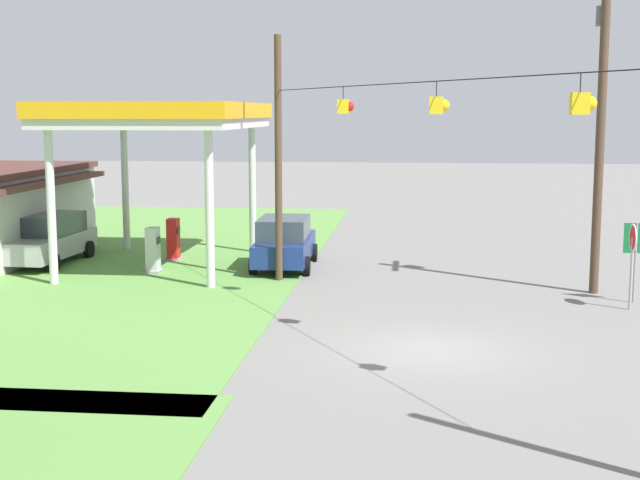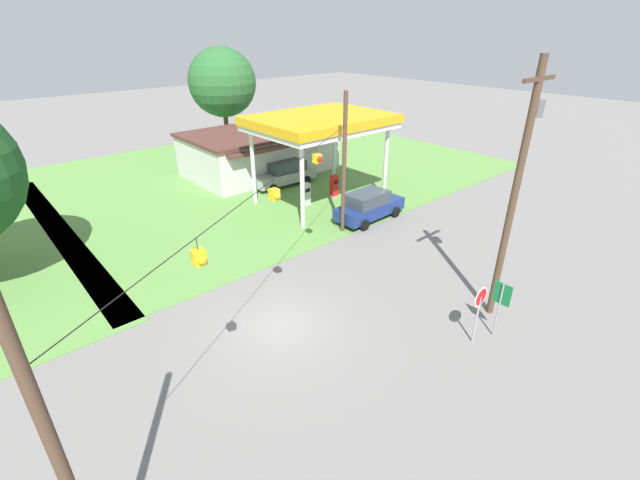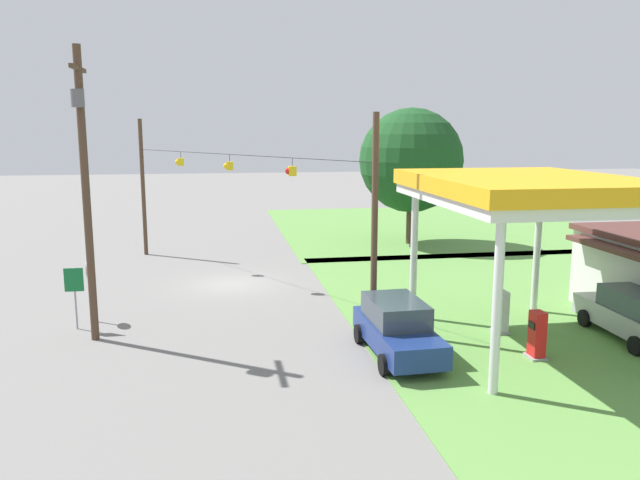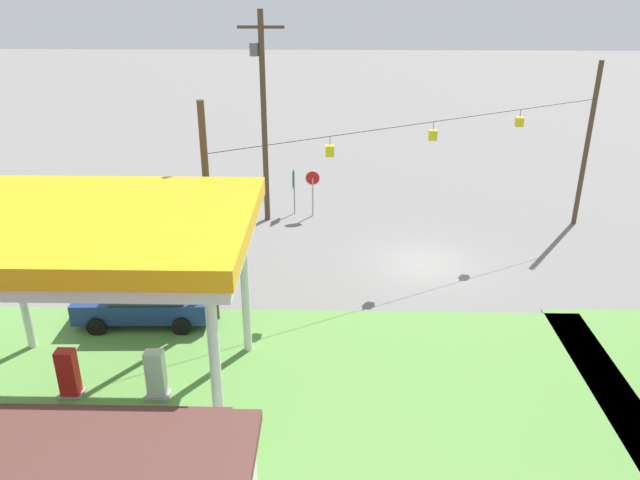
% 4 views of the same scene
% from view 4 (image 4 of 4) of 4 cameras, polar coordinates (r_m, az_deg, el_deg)
% --- Properties ---
extents(ground_plane, '(160.00, 160.00, 0.00)m').
position_cam_4_polar(ground_plane, '(28.13, 9.43, -2.15)').
color(ground_plane, slate).
extents(gas_station_canopy, '(8.89, 6.69, 6.00)m').
position_cam_4_polar(gas_station_canopy, '(18.05, -20.34, 0.65)').
color(gas_station_canopy, silver).
rests_on(gas_station_canopy, ground).
extents(fuel_pump_near, '(0.71, 0.56, 1.64)m').
position_cam_4_polar(fuel_pump_near, '(19.84, -14.76, -11.94)').
color(fuel_pump_near, gray).
rests_on(fuel_pump_near, ground).
extents(fuel_pump_far, '(0.71, 0.56, 1.64)m').
position_cam_4_polar(fuel_pump_far, '(20.71, -22.00, -11.36)').
color(fuel_pump_far, gray).
rests_on(fuel_pump_far, ground).
extents(car_at_pumps_front, '(4.94, 2.22, 1.89)m').
position_cam_4_polar(car_at_pumps_front, '(23.79, -15.57, -5.16)').
color(car_at_pumps_front, navy).
rests_on(car_at_pumps_front, ground).
extents(stop_sign_roadside, '(0.80, 0.08, 2.50)m').
position_cam_4_polar(stop_sign_roadside, '(32.54, -0.68, 5.22)').
color(stop_sign_roadside, '#99999E').
rests_on(stop_sign_roadside, ground).
extents(route_sign, '(0.10, 0.70, 2.40)m').
position_cam_4_polar(route_sign, '(32.94, -2.44, 5.23)').
color(route_sign, gray).
rests_on(route_sign, ground).
extents(utility_pole_main, '(2.20, 0.44, 10.38)m').
position_cam_4_polar(utility_pole_main, '(31.13, -5.25, 11.85)').
color(utility_pole_main, '#4C3828').
rests_on(utility_pole_main, ground).
extents(signal_span_gantry, '(16.97, 10.24, 8.17)m').
position_cam_4_polar(signal_span_gantry, '(26.56, 10.06, 6.44)').
color(signal_span_gantry, '#4C3828').
rests_on(signal_span_gantry, ground).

